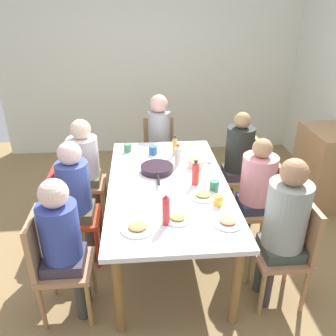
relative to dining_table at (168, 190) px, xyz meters
name	(u,v)px	position (x,y,z in m)	size (l,w,h in m)	color
ground_plane	(168,251)	(0.00, 0.00, -0.69)	(6.12, 6.12, 0.00)	olive
wall_left	(153,68)	(-2.61, 0.00, 0.61)	(0.12, 4.55, 2.60)	silver
dining_table	(168,190)	(0.00, 0.00, 0.00)	(1.94, 1.06, 0.77)	white
chair_0	(244,172)	(-0.65, 0.91, -0.18)	(0.40, 0.40, 0.90)	tan
person_0	(238,156)	(-0.65, 0.82, 0.02)	(0.30, 0.30, 1.20)	#354346
chair_1	(54,260)	(0.65, -0.91, -0.18)	(0.40, 0.40, 0.90)	#B37C57
person_1	(63,238)	(0.65, -0.82, 0.02)	(0.30, 0.30, 1.19)	#36414A
chair_2	(291,247)	(0.65, 0.91, -0.18)	(0.40, 0.40, 0.90)	#AF7753
person_2	(284,221)	(0.65, 0.82, 0.07)	(0.32, 0.32, 1.27)	#40373C
chair_3	(159,149)	(-1.35, 0.00, -0.18)	(0.40, 0.40, 0.90)	#AB7F55
person_3	(159,136)	(-1.26, 0.00, 0.05)	(0.30, 0.30, 1.24)	#48443B
chair_4	(79,178)	(-0.65, -0.91, -0.18)	(0.40, 0.40, 0.90)	#AE7554
person_4	(85,162)	(-0.65, -0.82, 0.02)	(0.31, 0.31, 1.17)	brown
chair_5	(68,212)	(0.00, -0.91, -0.18)	(0.40, 0.40, 0.90)	#BD371C
person_5	(76,192)	(0.00, -0.82, 0.02)	(0.30, 0.30, 1.19)	brown
chair_6	(263,203)	(0.00, 0.91, -0.18)	(0.40, 0.40, 0.90)	#B27C48
person_6	(256,186)	(0.00, 0.82, 0.01)	(0.32, 0.32, 1.16)	#2C3350
plate_0	(178,218)	(0.57, 0.03, 0.09)	(0.21, 0.21, 0.04)	white
plate_1	(203,195)	(0.26, 0.27, 0.09)	(0.23, 0.23, 0.04)	silver
plate_2	(138,227)	(0.66, -0.27, 0.09)	(0.25, 0.25, 0.04)	white
plate_3	(228,222)	(0.65, 0.39, 0.09)	(0.22, 0.22, 0.04)	white
bowl_0	(196,162)	(-0.30, 0.30, 0.13)	(0.16, 0.16, 0.11)	beige
serving_pan	(157,169)	(-0.23, -0.09, 0.11)	(0.49, 0.31, 0.06)	black
cup_0	(214,186)	(0.18, 0.38, 0.13)	(0.12, 0.08, 0.10)	#3F8366
cup_1	(209,158)	(-0.41, 0.44, 0.11)	(0.12, 0.08, 0.07)	white
cup_2	(128,148)	(-0.74, -0.37, 0.12)	(0.12, 0.08, 0.08)	#43825B
cup_3	(218,200)	(0.39, 0.37, 0.12)	(0.11, 0.07, 0.08)	yellow
cup_4	(153,150)	(-0.64, -0.10, 0.12)	(0.12, 0.09, 0.09)	#32629A
bottle_0	(175,146)	(-0.61, 0.12, 0.17)	(0.05, 0.05, 0.21)	gold
bottle_1	(166,210)	(0.62, -0.07, 0.20)	(0.06, 0.06, 0.26)	red
bottle_2	(196,173)	(0.04, 0.24, 0.19)	(0.06, 0.06, 0.23)	red
bottle_3	(178,155)	(-0.38, 0.13, 0.18)	(0.07, 0.07, 0.21)	silver
side_cabinet	(322,166)	(-0.83, 1.92, -0.24)	(0.70, 0.44, 0.90)	tan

